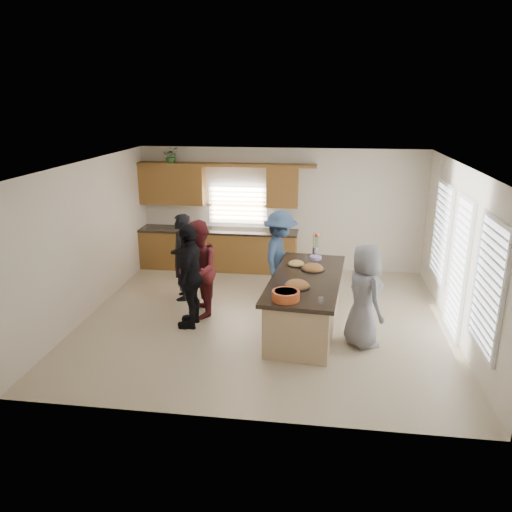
# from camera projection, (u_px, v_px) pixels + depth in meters

# --- Properties ---
(floor) EXTENTS (6.50, 6.50, 0.00)m
(floor) POSITION_uv_depth(u_px,v_px,m) (265.00, 319.00, 9.09)
(floor) COLOR #BFAF8E
(floor) RESTS_ON ground
(room_shell) EXTENTS (6.52, 6.02, 2.81)m
(room_shell) POSITION_uv_depth(u_px,v_px,m) (266.00, 217.00, 8.52)
(room_shell) COLOR silver
(room_shell) RESTS_ON ground
(back_cabinetry) EXTENTS (4.08, 0.66, 2.46)m
(back_cabinetry) POSITION_uv_depth(u_px,v_px,m) (216.00, 231.00, 11.58)
(back_cabinetry) COLOR #95622B
(back_cabinetry) RESTS_ON ground
(right_wall_glazing) EXTENTS (0.06, 4.00, 2.25)m
(right_wall_glazing) POSITION_uv_depth(u_px,v_px,m) (460.00, 259.00, 8.15)
(right_wall_glazing) COLOR white
(right_wall_glazing) RESTS_ON ground
(island) EXTENTS (1.39, 2.79, 0.95)m
(island) POSITION_uv_depth(u_px,v_px,m) (305.00, 304.00, 8.60)
(island) COLOR tan
(island) RESTS_ON ground
(platter_front) EXTENTS (0.44, 0.44, 0.18)m
(platter_front) POSITION_uv_depth(u_px,v_px,m) (297.00, 286.00, 7.99)
(platter_front) COLOR black
(platter_front) RESTS_ON island
(platter_mid) EXTENTS (0.42, 0.42, 0.17)m
(platter_mid) POSITION_uv_depth(u_px,v_px,m) (313.00, 268.00, 8.80)
(platter_mid) COLOR black
(platter_mid) RESTS_ON island
(platter_back) EXTENTS (0.32, 0.32, 0.13)m
(platter_back) POSITION_uv_depth(u_px,v_px,m) (296.00, 264.00, 9.04)
(platter_back) COLOR black
(platter_back) RESTS_ON island
(salad_bowl) EXTENTS (0.42, 0.42, 0.14)m
(salad_bowl) POSITION_uv_depth(u_px,v_px,m) (286.00, 295.00, 7.47)
(salad_bowl) COLOR #CA5225
(salad_bowl) RESTS_ON island
(clear_cup) EXTENTS (0.08, 0.08, 0.09)m
(clear_cup) POSITION_uv_depth(u_px,v_px,m) (321.00, 300.00, 7.37)
(clear_cup) COLOR white
(clear_cup) RESTS_ON island
(plate_stack) EXTENTS (0.23, 0.23, 0.05)m
(plate_stack) POSITION_uv_depth(u_px,v_px,m) (316.00, 258.00, 9.40)
(plate_stack) COLOR #B395D9
(plate_stack) RESTS_ON island
(flower_vase) EXTENTS (0.14, 0.14, 0.44)m
(flower_vase) POSITION_uv_depth(u_px,v_px,m) (315.00, 243.00, 9.54)
(flower_vase) COLOR silver
(flower_vase) RESTS_ON island
(potted_plant) EXTENTS (0.44, 0.40, 0.41)m
(potted_plant) POSITION_uv_depth(u_px,v_px,m) (171.00, 156.00, 11.29)
(potted_plant) COLOR #2F6729
(potted_plant) RESTS_ON back_cabinetry
(woman_left_back) EXTENTS (0.53, 0.70, 1.73)m
(woman_left_back) POSITION_uv_depth(u_px,v_px,m) (181.00, 257.00, 9.80)
(woman_left_back) COLOR black
(woman_left_back) RESTS_ON ground
(woman_left_mid) EXTENTS (0.92, 1.04, 1.79)m
(woman_left_mid) POSITION_uv_depth(u_px,v_px,m) (198.00, 269.00, 9.00)
(woman_left_mid) COLOR maroon
(woman_left_mid) RESTS_ON ground
(woman_left_front) EXTENTS (0.46, 1.08, 1.84)m
(woman_left_front) POSITION_uv_depth(u_px,v_px,m) (190.00, 276.00, 8.59)
(woman_left_front) COLOR black
(woman_left_front) RESTS_ON ground
(woman_right_back) EXTENTS (0.85, 1.26, 1.81)m
(woman_right_back) POSITION_uv_depth(u_px,v_px,m) (280.00, 257.00, 9.69)
(woman_right_back) COLOR #375278
(woman_right_back) RESTS_ON ground
(woman_right_front) EXTENTS (0.85, 0.98, 1.70)m
(woman_right_front) POSITION_uv_depth(u_px,v_px,m) (364.00, 296.00, 7.91)
(woman_right_front) COLOR slate
(woman_right_front) RESTS_ON ground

